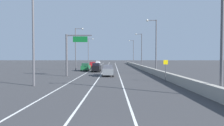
# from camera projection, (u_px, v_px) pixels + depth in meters

# --- Properties ---
(ground_plane) EXTENTS (320.00, 320.00, 0.00)m
(ground_plane) POSITION_uv_depth(u_px,v_px,m) (112.00, 66.00, 69.13)
(ground_plane) COLOR #38383A
(lane_stripe_left) EXTENTS (0.16, 130.00, 0.00)m
(lane_stripe_left) POSITION_uv_depth(u_px,v_px,m) (96.00, 68.00, 60.17)
(lane_stripe_left) COLOR silver
(lane_stripe_left) RESTS_ON ground_plane
(lane_stripe_center) EXTENTS (0.16, 130.00, 0.00)m
(lane_stripe_center) POSITION_uv_depth(u_px,v_px,m) (106.00, 68.00, 60.14)
(lane_stripe_center) COLOR silver
(lane_stripe_center) RESTS_ON ground_plane
(lane_stripe_right) EXTENTS (0.16, 130.00, 0.00)m
(lane_stripe_right) POSITION_uv_depth(u_px,v_px,m) (117.00, 68.00, 60.12)
(lane_stripe_right) COLOR silver
(lane_stripe_right) RESTS_ON ground_plane
(jersey_barrier_right) EXTENTS (0.60, 120.00, 1.10)m
(jersey_barrier_right) POSITION_uv_depth(u_px,v_px,m) (146.00, 69.00, 45.06)
(jersey_barrier_right) COLOR #9E998E
(jersey_barrier_right) RESTS_ON ground_plane
(overhead_sign_gantry) EXTENTS (4.68, 0.36, 7.50)m
(overhead_sign_gantry) POSITION_uv_depth(u_px,v_px,m) (71.00, 50.00, 32.35)
(overhead_sign_gantry) COLOR #47474C
(overhead_sign_gantry) RESTS_ON ground_plane
(speed_advisory_sign) EXTENTS (0.60, 0.11, 3.00)m
(speed_advisory_sign) POSITION_uv_depth(u_px,v_px,m) (166.00, 69.00, 24.75)
(speed_advisory_sign) COLOR #4C4C51
(speed_advisory_sign) RESTS_ON ground_plane
(lamp_post_right_near) EXTENTS (2.14, 0.44, 10.91)m
(lamp_post_right_near) POSITION_uv_depth(u_px,v_px,m) (219.00, 23.00, 14.90)
(lamp_post_right_near) COLOR #4C4C51
(lamp_post_right_near) RESTS_ON ground_plane
(lamp_post_right_second) EXTENTS (2.14, 0.44, 10.91)m
(lamp_post_right_second) POSITION_uv_depth(u_px,v_px,m) (155.00, 43.00, 35.85)
(lamp_post_right_second) COLOR #4C4C51
(lamp_post_right_second) RESTS_ON ground_plane
(lamp_post_right_third) EXTENTS (2.14, 0.44, 10.91)m
(lamp_post_right_third) POSITION_uv_depth(u_px,v_px,m) (141.00, 48.00, 56.80)
(lamp_post_right_third) COLOR #4C4C51
(lamp_post_right_third) RESTS_ON ground_plane
(lamp_post_right_fourth) EXTENTS (2.14, 0.44, 10.91)m
(lamp_post_right_fourth) POSITION_uv_depth(u_px,v_px,m) (133.00, 51.00, 77.74)
(lamp_post_right_fourth) COLOR #4C4C51
(lamp_post_right_fourth) RESTS_ON ground_plane
(lamp_post_left_near) EXTENTS (2.14, 0.44, 10.91)m
(lamp_post_left_near) POSITION_uv_depth(u_px,v_px,m) (35.00, 33.00, 21.03)
(lamp_post_left_near) COLOR #4C4C51
(lamp_post_left_near) RESTS_ON ground_plane
(lamp_post_left_mid) EXTENTS (2.14, 0.44, 10.91)m
(lamp_post_left_mid) POSITION_uv_depth(u_px,v_px,m) (77.00, 46.00, 46.16)
(lamp_post_left_mid) COLOR #4C4C51
(lamp_post_left_mid) RESTS_ON ground_plane
(lamp_post_left_far) EXTENTS (2.14, 0.44, 10.91)m
(lamp_post_left_far) POSITION_uv_depth(u_px,v_px,m) (89.00, 50.00, 71.30)
(lamp_post_left_far) COLOR #4C4C51
(lamp_post_left_far) RESTS_ON ground_plane
(car_green_0) EXTENTS (1.97, 4.43, 1.95)m
(car_green_0) POSITION_uv_depth(u_px,v_px,m) (86.00, 67.00, 45.49)
(car_green_0) COLOR #196033
(car_green_0) RESTS_ON ground_plane
(car_gray_1) EXTENTS (2.02, 4.84, 2.00)m
(car_gray_1) POSITION_uv_depth(u_px,v_px,m) (108.00, 70.00, 32.83)
(car_gray_1) COLOR slate
(car_gray_1) RESTS_ON ground_plane
(car_black_2) EXTENTS (1.95, 4.09, 2.09)m
(car_black_2) POSITION_uv_depth(u_px,v_px,m) (96.00, 67.00, 42.46)
(car_black_2) COLOR black
(car_black_2) RESTS_ON ground_plane
(car_white_3) EXTENTS (1.86, 4.23, 1.87)m
(car_white_3) POSITION_uv_depth(u_px,v_px,m) (98.00, 63.00, 83.70)
(car_white_3) COLOR white
(car_white_3) RESTS_ON ground_plane
(car_red_4) EXTENTS (2.02, 4.33, 1.99)m
(car_red_4) POSITION_uv_depth(u_px,v_px,m) (93.00, 65.00, 57.97)
(car_red_4) COLOR red
(car_red_4) RESTS_ON ground_plane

